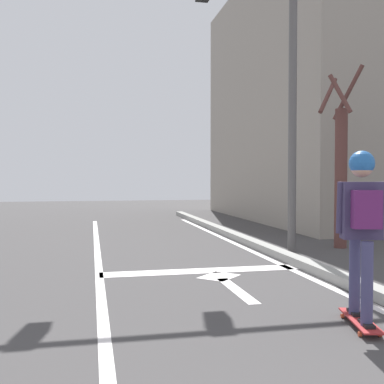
{
  "coord_description": "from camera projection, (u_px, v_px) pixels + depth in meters",
  "views": [
    {
      "loc": [
        0.29,
        0.16,
        1.45
      ],
      "look_at": [
        1.72,
        6.77,
        1.24
      ],
      "focal_mm": 43.73,
      "sensor_mm": 36.0,
      "label": 1
    }
  ],
  "objects": [
    {
      "name": "skateboard",
      "position": [
        360.0,
        321.0,
        4.54
      ],
      "size": [
        0.39,
        0.85,
        0.07
      ],
      "color": "#A72729",
      "rests_on": "ground"
    },
    {
      "name": "stop_bar",
      "position": [
        202.0,
        271.0,
        7.27
      ],
      "size": [
        3.13,
        0.4,
        0.01
      ],
      "primitive_type": "cube",
      "color": "silver",
      "rests_on": "ground"
    },
    {
      "name": "lane_arrow_stem",
      "position": [
        237.0,
        290.0,
        6.03
      ],
      "size": [
        0.16,
        1.4,
        0.01
      ],
      "primitive_type": "cube",
      "color": "silver",
      "rests_on": "ground"
    },
    {
      "name": "roadside_tree",
      "position": [
        341.0,
        169.0,
        9.64
      ],
      "size": [
        0.98,
        0.92,
        3.79
      ],
      "color": "brown",
      "rests_on": "ground"
    },
    {
      "name": "skater",
      "position": [
        362.0,
        213.0,
        4.49
      ],
      "size": [
        0.44,
        0.61,
        1.64
      ],
      "color": "#3F3D67",
      "rests_on": "skateboard"
    },
    {
      "name": "traffic_signal_mast",
      "position": [
        222.0,
        36.0,
        8.77
      ],
      "size": [
        5.47,
        0.34,
        5.64
      ],
      "color": "#595656",
      "rests_on": "ground"
    },
    {
      "name": "lane_line_center",
      "position": [
        101.0,
        295.0,
        5.78
      ],
      "size": [
        0.12,
        20.0,
        0.01
      ],
      "primitive_type": "cube",
      "color": "silver",
      "rests_on": "ground"
    },
    {
      "name": "lane_arrow_head",
      "position": [
        219.0,
        276.0,
        6.86
      ],
      "size": [
        0.71,
        0.71,
        0.01
      ],
      "primitive_type": "cube",
      "rotation": [
        0.0,
        0.0,
        0.79
      ],
      "color": "silver",
      "rests_on": "ground"
    },
    {
      "name": "curb_strip",
      "position": [
        339.0,
        278.0,
        6.45
      ],
      "size": [
        0.24,
        24.0,
        0.14
      ],
      "primitive_type": "cube",
      "color": "#989791",
      "rests_on": "ground"
    },
    {
      "name": "lane_line_curbside",
      "position": [
        322.0,
        283.0,
        6.4
      ],
      "size": [
        0.12,
        20.0,
        0.01
      ],
      "primitive_type": "cube",
      "color": "silver",
      "rests_on": "ground"
    }
  ]
}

